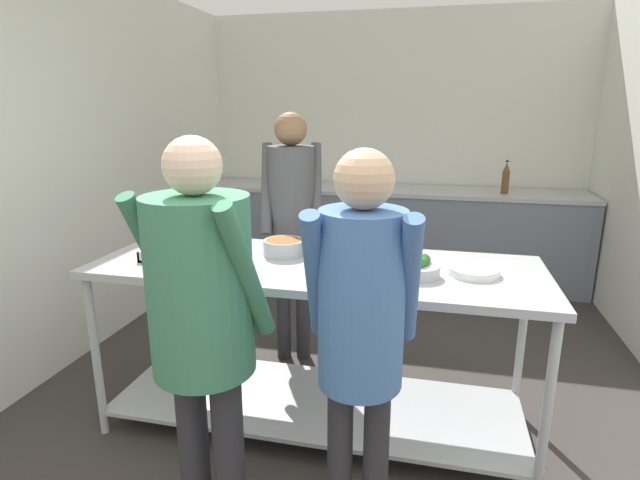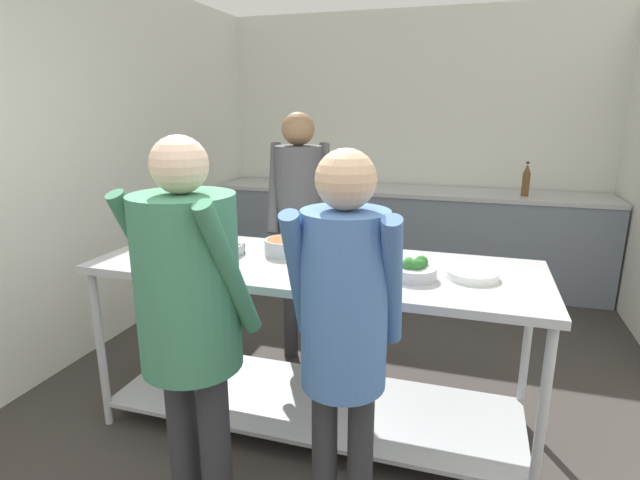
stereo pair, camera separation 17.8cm
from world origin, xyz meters
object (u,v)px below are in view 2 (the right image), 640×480
serving_tray_vegetables (359,252)px  plate_stack (472,274)px  serving_tray_roast (194,252)px  guest_serving_left (344,316)px  cook_behind_counter (299,210)px  water_bottle (526,180)px  broccoli_bowl (414,270)px  sauce_pan (285,246)px  guest_serving_right (189,303)px

serving_tray_vegetables → plate_stack: bearing=-16.9°
serving_tray_vegetables → plate_stack: (0.59, -0.18, -0.01)m
serving_tray_roast → guest_serving_left: bearing=-33.1°
cook_behind_counter → water_bottle: cook_behind_counter is taller
serving_tray_vegetables → cook_behind_counter: 0.75m
serving_tray_vegetables → cook_behind_counter: (-0.53, 0.52, 0.10)m
water_bottle → broccoli_bowl: bearing=-104.9°
sauce_pan → serving_tray_vegetables: bearing=10.0°
serving_tray_roast → water_bottle: size_ratio=1.56×
guest_serving_right → guest_serving_left: bearing=6.5°
serving_tray_roast → plate_stack: serving_tray_roast is taller
serving_tray_roast → serving_tray_vegetables: 0.89m
sauce_pan → guest_serving_left: (0.55, -0.84, 0.01)m
broccoli_bowl → water_bottle: bearing=75.1°
guest_serving_left → cook_behind_counter: size_ratio=0.94×
water_bottle → guest_serving_right: bearing=-113.9°
serving_tray_roast → water_bottle: (1.87, 2.56, 0.12)m
water_bottle → serving_tray_roast: bearing=-126.1°
serving_tray_vegetables → guest_serving_left: (0.15, -0.91, 0.03)m
serving_tray_roast → guest_serving_left: 1.20m
sauce_pan → serving_tray_vegetables: 0.40m
serving_tray_roast → cook_behind_counter: (0.33, 0.77, 0.10)m
broccoli_bowl → plate_stack: 0.28m
guest_serving_left → guest_serving_right: 0.60m
serving_tray_vegetables → guest_serving_right: bearing=-114.3°
broccoli_bowl → guest_serving_right: 1.04m
serving_tray_vegetables → plate_stack: size_ratio=1.51×
serving_tray_vegetables → guest_serving_right: (-0.44, -0.97, 0.03)m
broccoli_bowl → plate_stack: bearing=18.9°
serving_tray_vegetables → guest_serving_left: 0.92m
plate_stack → sauce_pan: bearing=173.7°
plate_stack → serving_tray_roast: bearing=-177.2°
plate_stack → serving_tray_vegetables: bearing=163.1°
guest_serving_left → plate_stack: bearing=59.1°
sauce_pan → broccoli_bowl: bearing=-15.3°
serving_tray_roast → guest_serving_left: (1.01, -0.66, 0.03)m
sauce_pan → cook_behind_counter: size_ratio=0.21×
serving_tray_vegetables → water_bottle: 2.53m
plate_stack → guest_serving_left: bearing=-120.9°
serving_tray_roast → guest_serving_left: size_ratio=0.30×
guest_serving_right → sauce_pan: bearing=87.2°
sauce_pan → guest_serving_right: bearing=-92.8°
serving_tray_vegetables → broccoli_bowl: (0.33, -0.27, 0.02)m
serving_tray_roast → serving_tray_vegetables: (0.86, 0.25, -0.00)m
plate_stack → cook_behind_counter: size_ratio=0.14×
serving_tray_roast → sauce_pan: 0.49m
serving_tray_roast → plate_stack: 1.45m
plate_stack → guest_serving_right: guest_serving_right is taller
serving_tray_vegetables → broccoli_bowl: bearing=-39.5°
serving_tray_vegetables → broccoli_bowl: broccoli_bowl is taller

